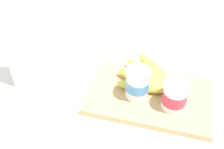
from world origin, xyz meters
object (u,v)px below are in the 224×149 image
cutting_board (150,97)px  banana_bunch (149,77)px  yogurt_cup_back (137,84)px  yogurt_cup_front (175,96)px  cereal_box (40,48)px

cutting_board → banana_bunch: banana_bunch is taller
yogurt_cup_back → banana_bunch: size_ratio=0.49×
cutting_board → yogurt_cup_front: (-0.07, 0.03, 0.05)m
yogurt_cup_front → yogurt_cup_back: yogurt_cup_back is taller
cutting_board → cereal_box: size_ratio=1.41×
cereal_box → yogurt_cup_back: bearing=164.5°
banana_bunch → cutting_board: bearing=103.1°
yogurt_cup_back → banana_bunch: (-0.02, -0.06, -0.03)m
cereal_box → yogurt_cup_back: size_ratio=2.71×
cereal_box → banana_bunch: 0.33m
cereal_box → yogurt_cup_front: bearing=162.8°
cutting_board → cereal_box: (0.32, 0.01, 0.12)m
cereal_box → yogurt_cup_back: (-0.29, 0.01, -0.06)m
yogurt_cup_front → banana_bunch: (0.08, -0.08, -0.02)m
yogurt_cup_front → banana_bunch: 0.11m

